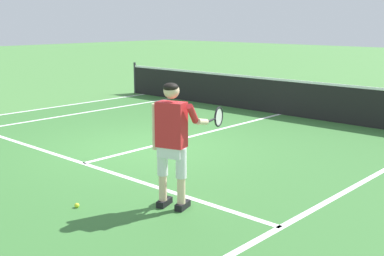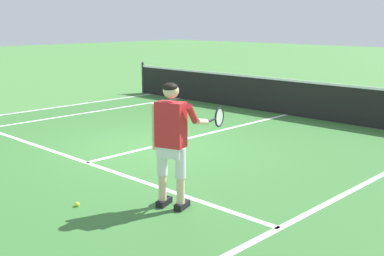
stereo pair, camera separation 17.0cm
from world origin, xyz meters
name	(u,v)px [view 2 (the right image)]	position (x,y,z in m)	size (l,w,h in m)	color
ground_plane	(153,147)	(0.00, 0.00, 0.00)	(80.00, 80.00, 0.00)	#477F3D
court_inner_surface	(131,152)	(0.00, -0.56, 0.00)	(10.98, 11.16, 0.00)	#387033
line_service	(87,163)	(0.00, -1.58, 0.00)	(8.23, 0.10, 0.01)	white
line_centre_service	(207,134)	(0.00, 1.62, 0.00)	(0.10, 6.40, 0.01)	white
line_singles_left	(27,122)	(-4.12, -0.56, 0.00)	(0.10, 10.76, 0.01)	white
line_singles_right	(321,206)	(4.12, -0.56, 0.00)	(0.10, 10.76, 0.01)	white
line_doubles_left	(1,115)	(-5.49, -0.56, 0.00)	(0.10, 10.76, 0.01)	white
tennis_net	(287,97)	(0.00, 4.82, 0.50)	(11.96, 0.08, 1.07)	#333338
tennis_player	(172,137)	(2.67, -2.00, 0.99)	(0.58, 1.22, 1.71)	black
tennis_ball_by_baseline	(77,204)	(1.71, -2.90, 0.03)	(0.07, 0.07, 0.07)	#CCE02D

